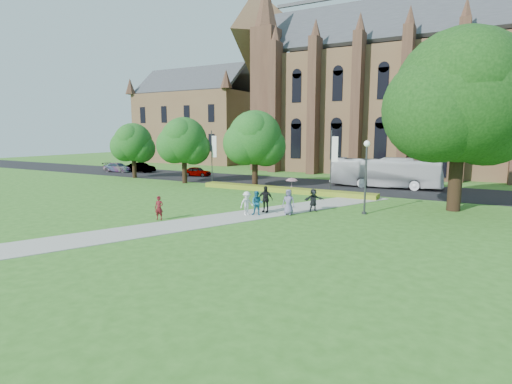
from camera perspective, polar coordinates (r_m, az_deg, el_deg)
The scene contains 24 objects.
ground at distance 26.77m, azimuth -4.17°, elevation -4.02°, with size 160.00×160.00×0.00m, color #33681F.
road at distance 44.59m, azimuth 10.09°, elevation 0.95°, with size 160.00×10.00×0.02m, color black.
footpath at distance 27.59m, azimuth -3.03°, elevation -3.59°, with size 3.20×30.00×0.04m, color #B2B2A8.
flower_hedge at distance 39.06m, azimuth 4.04°, elevation 0.31°, with size 18.00×1.40×0.45m, color #AA9C22.
cathedral at distance 62.10m, azimuth 25.78°, elevation 14.37°, with size 52.60×18.25×28.00m.
building_west at distance 80.16m, azimuth -8.13°, elevation 10.91°, with size 22.00×14.00×18.30m.
streetlamp at distance 29.24m, azimuth 15.45°, elevation 3.30°, with size 0.44×0.44×5.24m.
large_tree at distance 32.93m, azimuth 27.30°, elevation 12.06°, with size 9.60×9.60×13.20m.
street_tree_0 at distance 46.34m, azimuth -10.29°, elevation 7.26°, with size 5.20×5.20×7.50m.
street_tree_1 at distance 41.65m, azimuth -0.15°, elevation 7.74°, with size 5.60×5.60×8.05m.
street_tree_2 at distance 53.21m, azimuth -17.15°, elevation 6.80°, with size 4.80×4.80×6.95m.
banner_pole_0 at distance 39.07m, azimuth 10.83°, elevation 4.84°, with size 0.70×0.10×6.00m.
banner_pole_1 at distance 45.46m, azimuth -6.22°, elevation 5.45°, with size 0.70×0.10×6.00m.
tour_coach at distance 44.04m, azimuth 18.01°, elevation 2.64°, with size 2.64×11.29×3.14m, color silver.
car_0 at distance 53.37m, azimuth -8.43°, elevation 2.92°, with size 1.49×3.70×1.26m, color gray.
car_1 at distance 60.37m, azimuth -16.10°, elevation 3.39°, with size 1.48×4.25×1.40m, color gray.
car_2 at distance 62.04m, azimuth -19.10°, elevation 3.35°, with size 1.85×4.55×1.32m, color gray.
pedestrian_0 at distance 27.30m, azimuth -13.69°, elevation -2.22°, with size 0.58×0.38×1.58m, color maroon.
pedestrian_1 at distance 27.92m, azimuth 0.15°, elevation -1.60°, with size 0.83×0.65×1.71m, color #195E7F.
pedestrian_2 at distance 27.98m, azimuth -1.32°, elevation -1.63°, with size 1.08×0.62×1.67m, color silver.
pedestrian_3 at distance 28.98m, azimuth 1.35°, elevation -1.02°, with size 1.12×0.47×1.92m, color black.
pedestrian_4 at distance 28.24m, azimuth 4.68°, elevation -1.42°, with size 0.88×0.57×1.80m, color slate.
pedestrian_5 at distance 29.62m, azimuth 8.20°, elevation -1.14°, with size 1.55×0.49×1.67m, color #23252A.
parasol at distance 28.07m, azimuth 5.13°, elevation 1.12°, with size 0.82×0.82×0.72m, color tan.
Camera 1 is at (14.41, -21.80, 5.83)m, focal length 28.00 mm.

